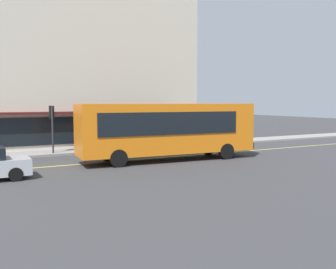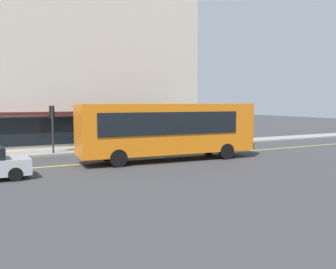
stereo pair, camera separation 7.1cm
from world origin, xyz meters
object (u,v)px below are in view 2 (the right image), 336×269
Objects in this scene: bus at (169,128)px; pedestrian_mid_block at (174,132)px; traffic_light at (52,118)px; car_black at (160,141)px; pedestrian_by_curb at (76,136)px.

bus is 6.90× the size of pedestrian_mid_block.
traffic_light is 1.96× the size of pedestrian_mid_block.
traffic_light reaches higher than pedestrian_mid_block.
car_black is at bearing -13.37° from traffic_light.
pedestrian_mid_block is at bearing 45.14° from car_black.
bus reaches higher than pedestrian_mid_block.
car_black is 6.15m from pedestrian_by_curb.
pedestrian_mid_block is 1.05× the size of pedestrian_by_curb.
pedestrian_mid_block is (2.72, 2.73, 0.38)m from car_black.
traffic_light is at bearing -174.35° from pedestrian_mid_block.
pedestrian_mid_block is at bearing -1.72° from pedestrian_by_curb.
bus is 7.23× the size of pedestrian_by_curb.
car_black is 2.77× the size of pedestrian_by_curb.
bus is 4.40m from car_black.
traffic_light is 0.74× the size of car_black.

